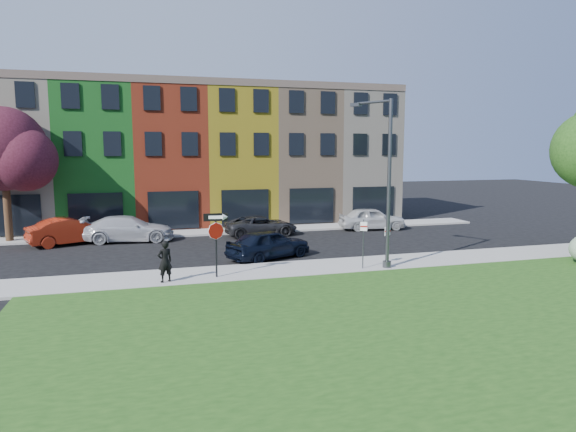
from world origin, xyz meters
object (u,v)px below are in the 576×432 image
object	(u,v)px
man	(165,261)
sedan_near	(269,244)
stop_sign	(216,232)
street_lamp	(385,184)

from	to	relation	value
man	sedan_near	bearing A→B (deg)	-167.39
stop_sign	street_lamp	distance (m)	8.15
stop_sign	man	distance (m)	2.48
man	street_lamp	size ratio (longest dim) A/B	0.23
stop_sign	man	world-z (taller)	stop_sign
man	street_lamp	world-z (taller)	street_lamp
sedan_near	street_lamp	world-z (taller)	street_lamp
sedan_near	street_lamp	distance (m)	6.85
stop_sign	man	xyz separation A→B (m)	(-2.20, -0.23, -1.12)
stop_sign	sedan_near	size ratio (longest dim) A/B	0.57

